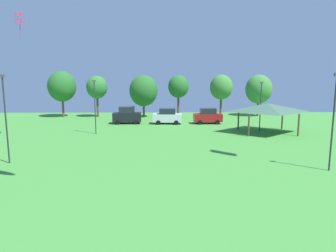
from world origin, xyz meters
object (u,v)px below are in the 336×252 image
at_px(parked_car_third_from_left, 208,116).
at_px(treeline_tree_5, 259,89).
at_px(parked_car_second_from_left, 167,116).
at_px(parked_car_leftmost, 127,115).
at_px(light_post_3, 5,115).
at_px(treeline_tree_2, 144,91).
at_px(light_post_2, 333,117).
at_px(treeline_tree_0, 62,86).
at_px(kite_flying_1, 19,18).
at_px(park_pavilion, 267,108).
at_px(light_post_1, 261,104).
at_px(light_post_0, 95,104).
at_px(treeline_tree_3, 178,87).
at_px(treeline_tree_4, 221,87).
at_px(treeline_tree_1, 97,87).

height_order(parked_car_third_from_left, treeline_tree_5, treeline_tree_5).
bearing_deg(parked_car_third_from_left, treeline_tree_5, 40.36).
bearing_deg(parked_car_second_from_left, treeline_tree_5, 32.07).
bearing_deg(parked_car_leftmost, parked_car_second_from_left, -6.58).
xyz_separation_m(light_post_3, treeline_tree_2, (8.85, 27.92, 0.65)).
relative_size(light_post_2, treeline_tree_0, 0.89).
distance_m(kite_flying_1, treeline_tree_5, 38.11).
bearing_deg(light_post_3, parked_car_third_from_left, 47.35).
height_order(light_post_2, treeline_tree_0, treeline_tree_0).
distance_m(parked_car_second_from_left, park_pavilion, 14.18).
xyz_separation_m(park_pavilion, light_post_1, (-0.61, 0.74, 0.40)).
distance_m(parked_car_third_from_left, light_post_0, 16.79).
relative_size(parked_car_leftmost, treeline_tree_3, 0.59).
bearing_deg(treeline_tree_3, parked_car_third_from_left, -61.87).
relative_size(parked_car_third_from_left, light_post_1, 0.67).
bearing_deg(park_pavilion, treeline_tree_0, 152.25).
xyz_separation_m(treeline_tree_4, treeline_tree_5, (6.91, 1.75, -0.39)).
distance_m(light_post_1, treeline_tree_2, 20.97).
bearing_deg(kite_flying_1, light_post_0, 27.32).
height_order(light_post_0, light_post_3, light_post_3).
bearing_deg(park_pavilion, parked_car_third_from_left, 129.40).
bearing_deg(parked_car_third_from_left, light_post_1, -51.51).
relative_size(park_pavilion, treeline_tree_3, 1.05).
bearing_deg(light_post_2, kite_flying_1, 156.75).
height_order(light_post_3, treeline_tree_3, treeline_tree_3).
xyz_separation_m(light_post_3, treeline_tree_0, (-5.05, 28.57, 1.35)).
bearing_deg(treeline_tree_1, parked_car_second_from_left, -34.60).
distance_m(light_post_0, light_post_3, 13.09).
relative_size(light_post_0, light_post_2, 0.92).
height_order(treeline_tree_1, treeline_tree_2, treeline_tree_2).
bearing_deg(treeline_tree_2, treeline_tree_1, 176.87).
height_order(parked_car_leftmost, light_post_2, light_post_2).
relative_size(kite_flying_1, light_post_2, 0.39).
distance_m(kite_flying_1, treeline_tree_1, 21.02).
bearing_deg(parked_car_leftmost, treeline_tree_5, 18.58).
relative_size(kite_flying_1, light_post_3, 0.40).
height_order(light_post_0, light_post_1, light_post_0).
bearing_deg(treeline_tree_2, parked_car_second_from_left, -63.16).
relative_size(kite_flying_1, treeline_tree_2, 0.38).
relative_size(light_post_0, treeline_tree_0, 0.82).
bearing_deg(park_pavilion, treeline_tree_5, 75.94).
bearing_deg(treeline_tree_5, treeline_tree_4, -165.81).
bearing_deg(treeline_tree_0, light_post_3, -79.98).
bearing_deg(parked_car_leftmost, treeline_tree_2, 71.92).
distance_m(park_pavilion, light_post_2, 15.29).
height_order(light_post_2, treeline_tree_3, treeline_tree_3).
xyz_separation_m(park_pavilion, treeline_tree_0, (-29.82, 15.69, 2.11)).
height_order(light_post_1, treeline_tree_2, treeline_tree_2).
xyz_separation_m(parked_car_leftmost, light_post_1, (17.31, -6.94, 2.26)).
xyz_separation_m(treeline_tree_0, treeline_tree_2, (13.90, -0.65, -0.71)).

